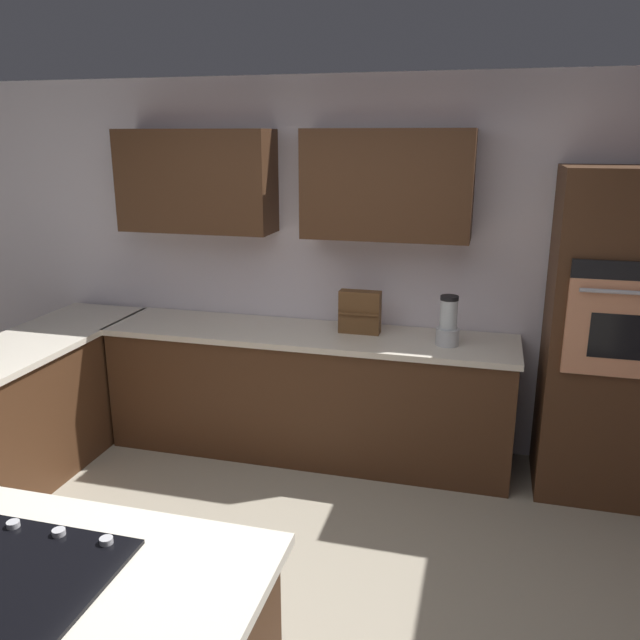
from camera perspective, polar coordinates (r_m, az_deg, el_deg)
ground_plane at (r=3.39m, az=-8.06°, el=-24.61°), size 14.00×14.00×0.00m
wall_back at (r=4.60m, az=0.32°, el=6.60°), size 6.00×0.44×2.60m
lower_cabinets_back at (r=4.59m, az=-1.10°, el=-6.69°), size 2.80×0.60×0.86m
countertop_back at (r=4.44m, az=-1.13°, el=-1.33°), size 2.84×0.64×0.04m
wall_oven at (r=4.31m, az=24.66°, el=-1.43°), size 0.80×0.66×2.03m
blender at (r=4.21m, az=11.27°, el=-0.35°), size 0.15×0.15×0.33m
spice_rack at (r=4.39m, az=3.55°, el=0.71°), size 0.28×0.11×0.29m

